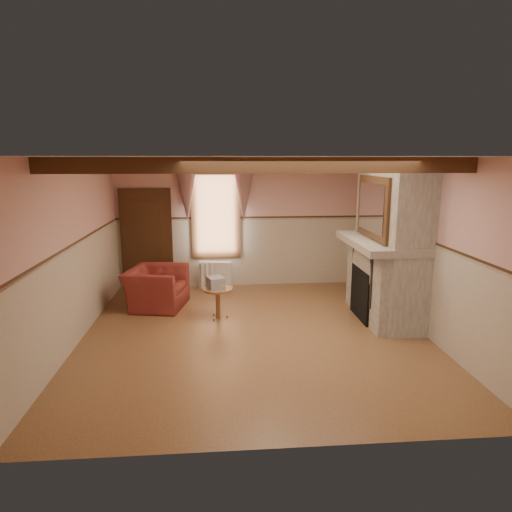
{
  "coord_description": "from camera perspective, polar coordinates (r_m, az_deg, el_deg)",
  "views": [
    {
      "loc": [
        -0.55,
        -6.94,
        2.78
      ],
      "look_at": [
        0.1,
        0.8,
        1.12
      ],
      "focal_mm": 32.0,
      "sensor_mm": 36.0,
      "label": 1
    }
  ],
  "objects": [
    {
      "name": "wall_front",
      "position": [
        4.21,
        3.04,
        -7.07
      ],
      "size": [
        5.5,
        0.02,
        2.8
      ],
      "primitive_type": "cube",
      "color": "#CF988F",
      "rests_on": "floor"
    },
    {
      "name": "firebox",
      "position": [
        8.29,
        13.39,
        -4.59
      ],
      "size": [
        0.2,
        0.95,
        0.9
      ],
      "primitive_type": "cube",
      "color": "black",
      "rests_on": "floor"
    },
    {
      "name": "candle_red",
      "position": [
        7.72,
        16.54,
        2.03
      ],
      "size": [
        0.06,
        0.06,
        0.16
      ],
      "primitive_type": "cylinder",
      "color": "#A21F13",
      "rests_on": "mantel"
    },
    {
      "name": "wainscot",
      "position": [
        7.25,
        -0.23,
        -4.19
      ],
      "size": [
        5.5,
        6.0,
        1.5
      ],
      "primitive_type": null,
      "color": "#C3B39D",
      "rests_on": "floor"
    },
    {
      "name": "wall_back",
      "position": [
        10.05,
        -1.6,
        4.17
      ],
      "size": [
        5.5,
        0.02,
        2.8
      ],
      "primitive_type": "cube",
      "color": "#CF988F",
      "rests_on": "floor"
    },
    {
      "name": "oil_lamp",
      "position": [
        8.42,
        14.69,
        3.35
      ],
      "size": [
        0.11,
        0.11,
        0.28
      ],
      "primitive_type": "cylinder",
      "color": "gold",
      "rests_on": "mantel"
    },
    {
      "name": "jar_yellow",
      "position": [
        7.74,
        16.47,
        1.91
      ],
      "size": [
        0.06,
        0.06,
        0.12
      ],
      "primitive_type": "cylinder",
      "color": "gold",
      "rests_on": "mantel"
    },
    {
      "name": "ceiling_beam_front",
      "position": [
        5.76,
        0.72,
        11.29
      ],
      "size": [
        5.5,
        0.18,
        0.2
      ],
      "primitive_type": "cube",
      "color": "black",
      "rests_on": "ceiling"
    },
    {
      "name": "floor",
      "position": [
        7.49,
        -0.22,
        -9.7
      ],
      "size": [
        5.5,
        6.0,
        0.01
      ],
      "primitive_type": "cube",
      "color": "brown",
      "rests_on": "ground"
    },
    {
      "name": "wall_right",
      "position": [
        7.81,
        20.33,
        1.13
      ],
      "size": [
        0.02,
        6.0,
        2.8
      ],
      "primitive_type": "cube",
      "color": "#CF988F",
      "rests_on": "floor"
    },
    {
      "name": "armchair",
      "position": [
        8.89,
        -12.33,
        -3.9
      ],
      "size": [
        1.21,
        1.33,
        0.75
      ],
      "primitive_type": "imported",
      "rotation": [
        0.0,
        0.0,
        1.37
      ],
      "color": "maroon",
      "rests_on": "floor"
    },
    {
      "name": "side_table",
      "position": [
        8.13,
        -4.76,
        -5.91
      ],
      "size": [
        0.67,
        0.67,
        0.55
      ],
      "primitive_type": "cylinder",
      "rotation": [
        0.0,
        0.0,
        0.35
      ],
      "color": "brown",
      "rests_on": "floor"
    },
    {
      "name": "overmantel_mirror",
      "position": [
        8.02,
        14.33,
        5.9
      ],
      "size": [
        0.06,
        1.44,
        1.04
      ],
      "primitive_type": "cube",
      "color": "silver",
      "rests_on": "fireplace"
    },
    {
      "name": "bowl",
      "position": [
        8.21,
        15.22,
        2.44
      ],
      "size": [
        0.38,
        0.38,
        0.09
      ],
      "primitive_type": "imported",
      "color": "brown",
      "rests_on": "mantel"
    },
    {
      "name": "window",
      "position": [
        9.97,
        -5.06,
        5.52
      ],
      "size": [
        1.06,
        0.08,
        2.02
      ],
      "primitive_type": "cube",
      "color": "white",
      "rests_on": "wall_back"
    },
    {
      "name": "chair_rail",
      "position": [
        7.08,
        -0.23,
        1.65
      ],
      "size": [
        5.5,
        6.0,
        0.08
      ],
      "primitive_type": null,
      "color": "black",
      "rests_on": "wainscot"
    },
    {
      "name": "mantel",
      "position": [
        8.16,
        15.34,
        1.62
      ],
      "size": [
        1.05,
        2.05,
        0.12
      ],
      "primitive_type": "cube",
      "color": "gray",
      "rests_on": "fireplace"
    },
    {
      "name": "window_drapes",
      "position": [
        9.83,
        -5.12,
        8.93
      ],
      "size": [
        1.3,
        0.14,
        1.4
      ],
      "primitive_type": "cube",
      "color": "gray",
      "rests_on": "wall_back"
    },
    {
      "name": "door",
      "position": [
        10.15,
        -13.5,
        1.92
      ],
      "size": [
        1.1,
        0.1,
        2.1
      ],
      "primitive_type": "cube",
      "color": "black",
      "rests_on": "floor"
    },
    {
      "name": "wall_left",
      "position": [
        7.41,
        -21.96,
        0.45
      ],
      "size": [
        0.02,
        6.0,
        2.8
      ],
      "primitive_type": "cube",
      "color": "#CF988F",
      "rests_on": "floor"
    },
    {
      "name": "radiator",
      "position": [
        9.95,
        -5.05,
        -2.41
      ],
      "size": [
        0.72,
        0.3,
        0.6
      ],
      "primitive_type": "cube",
      "rotation": [
        0.0,
        0.0,
        -0.17
      ],
      "color": "white",
      "rests_on": "floor"
    },
    {
      "name": "ceiling_beam_back",
      "position": [
        8.16,
        -0.93,
        11.51
      ],
      "size": [
        5.5,
        0.18,
        0.2
      ],
      "primitive_type": "cube",
      "color": "black",
      "rests_on": "ceiling"
    },
    {
      "name": "book_stack",
      "position": [
        8.04,
        -5.06,
        -3.34
      ],
      "size": [
        0.34,
        0.38,
        0.2
      ],
      "primitive_type": "cube",
      "rotation": [
        0.0,
        0.0,
        0.3
      ],
      "color": "#B7AD8C",
      "rests_on": "side_table"
    },
    {
      "name": "mantel_clock",
      "position": [
        8.89,
        13.63,
        3.58
      ],
      "size": [
        0.14,
        0.24,
        0.2
      ],
      "primitive_type": "cube",
      "color": "black",
      "rests_on": "mantel"
    },
    {
      "name": "fireplace",
      "position": [
        8.22,
        16.53,
        1.91
      ],
      "size": [
        0.85,
        2.0,
        2.8
      ],
      "primitive_type": "cube",
      "color": "gray",
      "rests_on": "floor"
    },
    {
      "name": "ceiling",
      "position": [
        6.96,
        -0.24,
        12.24
      ],
      "size": [
        5.5,
        6.0,
        0.01
      ],
      "primitive_type": "cube",
      "color": "silver",
      "rests_on": "wall_back"
    }
  ]
}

